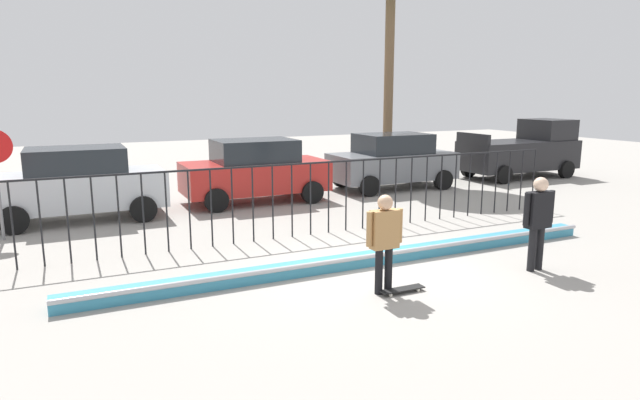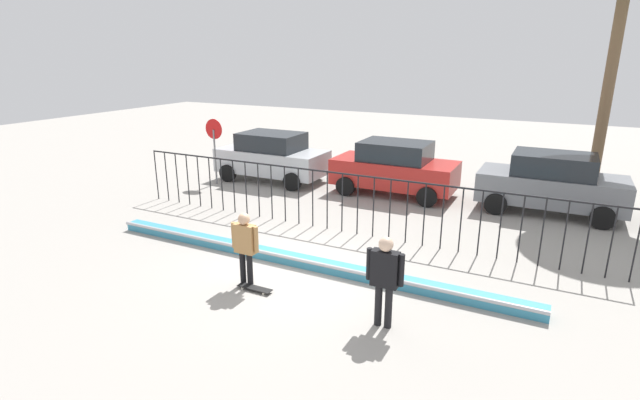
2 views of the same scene
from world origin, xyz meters
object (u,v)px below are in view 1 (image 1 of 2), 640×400
skateboard (402,289)px  pickup_truck (523,151)px  parked_car_silver (78,183)px  parked_car_red (255,170)px  skateboarder (384,235)px  camera_operator (538,215)px  parked_car_gray (392,161)px

skateboard → pickup_truck: pickup_truck is taller
parked_car_silver → parked_car_red: size_ratio=1.00×
skateboard → parked_car_red: (0.26, 8.38, 0.91)m
skateboarder → skateboard: (0.29, -0.13, -0.94)m
parked_car_silver → pickup_truck: pickup_truck is taller
skateboarder → parked_car_red: parked_car_red is taller
camera_operator → pickup_truck: (8.44, 8.71, -0.02)m
skateboard → parked_car_gray: (5.30, 8.60, 0.91)m
camera_operator → parked_car_red: 8.85m
skateboard → parked_car_red: parked_car_red is taller
parked_car_red → parked_car_gray: (5.04, 0.23, 0.00)m
skateboard → parked_car_silver: bearing=100.9°
skateboarder → skateboard: 0.99m
parked_car_gray → pickup_truck: (6.05, 0.04, 0.06)m
skateboarder → parked_car_red: bearing=106.2°
camera_operator → parked_car_silver: bearing=-17.4°
parked_car_silver → skateboarder: bearing=-59.7°
skateboard → pickup_truck: bearing=18.2°
parked_car_silver → parked_car_gray: bearing=4.6°
camera_operator → skateboard: bearing=28.3°
camera_operator → pickup_truck: size_ratio=0.38×
parked_car_silver → parked_car_red: (4.92, 0.33, 0.00)m
parked_car_red → skateboard: bearing=-94.3°
pickup_truck → skateboarder: bearing=-139.0°
parked_car_red → pickup_truck: (11.09, 0.26, 0.06)m
parked_car_silver → pickup_truck: bearing=3.5°
parked_car_red → parked_car_silver: bearing=-178.6°
camera_operator → parked_car_red: size_ratio=0.41×
parked_car_red → parked_car_gray: 5.04m
skateboard → parked_car_gray: bearing=39.2°
skateboarder → parked_car_gray: size_ratio=0.39×
parked_car_red → camera_operator: bearing=-75.1°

